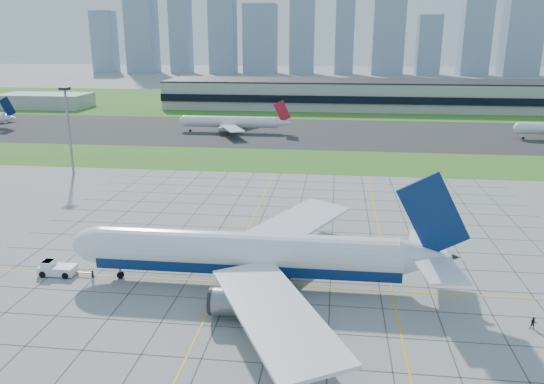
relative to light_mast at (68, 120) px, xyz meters
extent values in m
plane|color=#969791|center=(70.00, -65.00, -16.18)|extent=(1400.00, 1400.00, 0.00)
cube|color=#3F7521|center=(70.00, 25.00, -16.16)|extent=(700.00, 35.00, 0.04)
cube|color=#383838|center=(70.00, 80.00, -16.15)|extent=(700.00, 75.00, 0.04)
cube|color=#3F7521|center=(70.00, 190.00, -16.16)|extent=(700.00, 145.00, 0.04)
cube|color=#474744|center=(22.00, -55.00, -16.17)|extent=(0.18, 130.00, 0.02)
cube|color=#474744|center=(30.00, -55.00, -16.17)|extent=(0.18, 130.00, 0.02)
cube|color=#474744|center=(38.00, -55.00, -16.17)|extent=(0.18, 130.00, 0.02)
cube|color=#474744|center=(46.00, -55.00, -16.17)|extent=(0.18, 130.00, 0.02)
cube|color=#474744|center=(54.00, -55.00, -16.17)|extent=(0.18, 130.00, 0.02)
cube|color=#474744|center=(62.00, -55.00, -16.17)|extent=(0.18, 130.00, 0.02)
cube|color=#474744|center=(70.00, -55.00, -16.17)|extent=(0.18, 130.00, 0.02)
cube|color=#474744|center=(78.00, -55.00, -16.17)|extent=(0.18, 130.00, 0.02)
cube|color=#474744|center=(86.00, -55.00, -16.17)|extent=(0.18, 130.00, 0.02)
cube|color=#474744|center=(94.00, -55.00, -16.17)|extent=(0.18, 130.00, 0.02)
cube|color=#474744|center=(102.00, -55.00, -16.17)|extent=(0.18, 130.00, 0.02)
cube|color=#474744|center=(110.00, -55.00, -16.17)|extent=(0.18, 130.00, 0.02)
cube|color=#474744|center=(70.00, -89.00, -16.17)|extent=(110.00, 0.18, 0.02)
cube|color=#474744|center=(70.00, -81.00, -16.17)|extent=(110.00, 0.18, 0.02)
cube|color=#474744|center=(70.00, -73.00, -16.17)|extent=(110.00, 0.18, 0.02)
cube|color=#474744|center=(70.00, -65.00, -16.17)|extent=(110.00, 0.18, 0.02)
cube|color=#474744|center=(70.00, -57.00, -16.17)|extent=(110.00, 0.18, 0.02)
cube|color=#474744|center=(70.00, -49.00, -16.17)|extent=(110.00, 0.18, 0.02)
cube|color=#474744|center=(70.00, -41.00, -16.17)|extent=(110.00, 0.18, 0.02)
cube|color=#474744|center=(70.00, -33.00, -16.17)|extent=(110.00, 0.18, 0.02)
cube|color=#474744|center=(70.00, -25.00, -16.17)|extent=(110.00, 0.18, 0.02)
cube|color=#474744|center=(70.00, -17.00, -16.17)|extent=(110.00, 0.18, 0.02)
cube|color=#474744|center=(70.00, -9.00, -16.17)|extent=(110.00, 0.18, 0.02)
cube|color=#474744|center=(70.00, -1.00, -16.17)|extent=(110.00, 0.18, 0.02)
cube|color=yellow|center=(70.00, -67.00, -16.16)|extent=(120.00, 0.25, 0.03)
cube|color=yellow|center=(60.00, -45.00, -16.16)|extent=(0.25, 100.00, 0.03)
cube|color=yellow|center=(88.00, -45.00, -16.16)|extent=(0.25, 100.00, 0.03)
cube|color=#B7B7B2|center=(110.00, 165.00, -8.68)|extent=(260.00, 42.00, 15.00)
cube|color=black|center=(110.00, 143.50, -9.18)|extent=(260.00, 1.00, 4.00)
cube|color=black|center=(110.00, 165.00, -0.78)|extent=(260.00, 42.00, 0.80)
cube|color=#B7B7B2|center=(-90.00, 145.00, -12.18)|extent=(50.00, 25.00, 8.00)
cylinder|color=gray|center=(0.00, 0.00, -3.68)|extent=(0.70, 0.70, 25.00)
cube|color=black|center=(0.00, 0.00, 9.02)|extent=(2.50, 2.50, 0.80)
cube|color=#899DB4|center=(-188.00, 455.00, 17.82)|extent=(24.00, 21.60, 68.00)
cube|color=#899DB4|center=(-143.00, 455.00, 54.82)|extent=(31.00, 27.90, 142.00)
cube|color=#899DB4|center=(-98.00, 455.00, 31.32)|extent=(22.00, 19.80, 95.00)
cube|color=#899DB4|center=(-8.00, 455.00, 20.82)|extent=(35.00, 31.50, 74.00)
cube|color=#899DB4|center=(38.00, 455.00, 42.82)|extent=(26.00, 23.40, 118.00)
cube|color=#899DB4|center=(84.00, 455.00, 27.82)|extent=(20.00, 18.00, 88.00)
cube|color=#899DB4|center=(130.00, 455.00, 58.82)|extent=(33.00, 29.70, 150.00)
cube|color=#899DB4|center=(173.00, 455.00, 14.82)|extent=(24.00, 21.60, 62.00)
cube|color=#899DB4|center=(220.00, 455.00, 47.82)|extent=(29.00, 26.10, 128.00)
cube|color=#899DB4|center=(266.00, 455.00, 23.82)|extent=(36.00, 32.40, 80.00)
cylinder|color=white|center=(64.40, -67.53, -10.20)|extent=(49.15, 6.57, 6.41)
cube|color=#082253|center=(64.40, -67.53, -12.23)|extent=(49.15, 6.14, 1.71)
ellipsoid|color=white|center=(39.83, -67.61, -10.20)|extent=(10.27, 6.44, 6.41)
cube|color=black|center=(37.48, -67.62, -9.67)|extent=(2.36, 3.43, 0.64)
cone|color=white|center=(92.70, -67.44, -9.88)|extent=(8.56, 6.12, 6.09)
cube|color=#082253|center=(93.24, -67.43, -2.72)|extent=(11.65, 0.57, 13.63)
cube|color=white|center=(70.75, -50.42, -11.27)|extent=(21.69, 31.12, 1.04)
cube|color=white|center=(70.86, -84.60, -11.27)|extent=(21.84, 31.09, 1.04)
cylinder|color=slate|center=(64.36, -56.31, -13.40)|extent=(6.96, 4.08, 4.06)
cylinder|color=slate|center=(64.44, -78.74, -13.40)|extent=(6.96, 4.08, 4.06)
cylinder|color=gray|center=(42.50, -67.60, -14.79)|extent=(0.39, 0.39, 2.78)
cylinder|color=black|center=(42.50, -67.60, -15.59)|extent=(1.18, 0.54, 1.17)
cylinder|color=black|center=(69.73, -64.09, -15.49)|extent=(1.39, 1.29, 1.39)
cylinder|color=black|center=(69.75, -70.93, -15.49)|extent=(1.39, 1.29, 1.39)
cube|color=white|center=(31.23, -67.58, -15.26)|extent=(6.15, 2.89, 1.43)
cube|color=white|center=(29.59, -67.59, -14.24)|extent=(1.85, 2.26, 1.13)
cube|color=black|center=(29.59, -67.59, -14.03)|extent=(1.65, 2.05, 0.72)
cube|color=gray|center=(35.63, -67.57, -15.57)|extent=(3.07, 0.19, 0.18)
cylinder|color=black|center=(29.17, -66.26, -15.62)|extent=(1.13, 0.52, 1.13)
cylinder|color=black|center=(29.18, -68.92, -15.62)|extent=(1.13, 0.52, 1.13)
cylinder|color=black|center=(33.27, -66.25, -15.62)|extent=(1.13, 0.52, 1.13)
cylinder|color=black|center=(33.28, -68.91, -15.62)|extent=(1.13, 0.52, 1.13)
imported|color=black|center=(38.14, -68.84, -15.33)|extent=(0.69, 0.74, 1.69)
imported|color=black|center=(106.52, -76.31, -15.28)|extent=(0.95, 0.78, 1.80)
cube|color=#061343|center=(-68.37, 75.74, -6.68)|extent=(7.46, 0.40, 9.15)
cylinder|color=white|center=(32.94, 76.32, -11.68)|extent=(40.17, 4.80, 4.80)
cube|color=red|center=(55.26, 76.32, -6.68)|extent=(7.46, 0.40, 9.15)
cube|color=white|center=(35.73, 87.32, -12.48)|extent=(13.89, 20.66, 0.40)
cube|color=white|center=(35.73, 65.32, -12.48)|extent=(13.89, 20.66, 0.40)
cylinder|color=black|center=(36.29, 78.52, -15.68)|extent=(1.00, 1.00, 1.00)
cylinder|color=black|center=(36.29, 74.12, -15.68)|extent=(1.00, 1.00, 1.00)
camera|label=1|loc=(78.06, -146.35, 23.29)|focal=35.00mm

